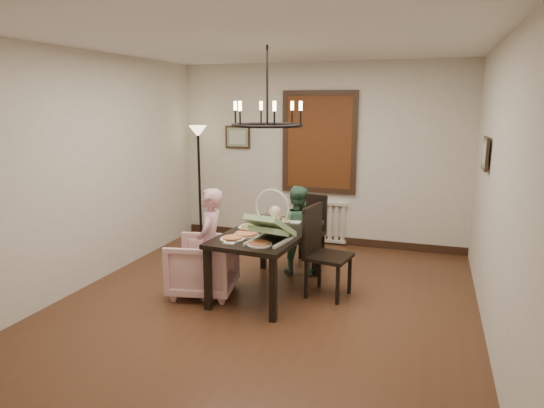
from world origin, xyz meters
The scene contains 17 objects.
room_shell centered at (0.00, 0.37, 1.40)m, with size 4.51×5.00×2.81m.
dining_table centered at (-0.10, 0.29, 0.65)m, with size 1.01×1.63×0.73m.
chair_far centered at (0.10, 1.39, 0.48)m, with size 0.42×0.42×0.96m, color black, non-canonical shape.
chair_right centered at (0.61, 0.39, 0.53)m, with size 0.47×0.47×1.06m, color black, non-canonical shape.
armchair centered at (-0.79, -0.02, 0.33)m, with size 0.72×0.74×0.67m, color beige.
elderly_woman centered at (-0.65, -0.09, 0.53)m, with size 0.38×0.25×1.05m, color #D999A8.
seated_man centered at (0.05, 1.02, 0.48)m, with size 0.47×0.36×0.96m, color #416E51.
baby_bouncer centered at (0.07, -0.08, 0.93)m, with size 0.43×0.59×0.39m, color #A4D290, non-canonical shape.
salad_bowl centered at (-0.27, 0.21, 0.77)m, with size 0.34×0.34×0.08m, color white.
pizza_platter centered at (-0.26, 0.02, 0.75)m, with size 0.28×0.28×0.04m, color tan.
drinking_glass centered at (-0.02, 0.32, 0.80)m, with size 0.06×0.06×0.13m, color silver.
window_blinds centered at (0.00, 2.46, 1.60)m, with size 1.00×0.03×1.40m, color #632D13.
radiator centered at (0.00, 2.48, 0.35)m, with size 0.92×0.12×0.62m, color silver, non-canonical shape.
picture_back centered at (-1.35, 2.47, 1.65)m, with size 0.42×0.03×0.36m, color black.
picture_right centered at (2.21, 0.90, 1.65)m, with size 0.42×0.03×0.36m, color black.
floor_lamp centered at (-1.90, 2.15, 0.90)m, with size 0.30×0.30×1.80m, color black, non-canonical shape.
chandelier centered at (-0.10, 0.29, 1.95)m, with size 0.80×0.80×0.04m, color black.
Camera 1 is at (1.66, -4.84, 2.19)m, focal length 32.00 mm.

